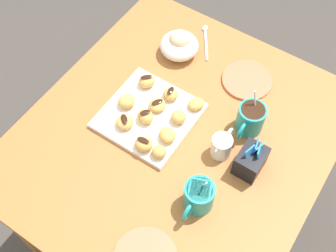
{
  "coord_description": "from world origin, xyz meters",
  "views": [
    {
      "loc": [
        0.56,
        0.34,
        1.85
      ],
      "look_at": [
        -0.0,
        -0.03,
        0.76
      ],
      "focal_mm": 45.63,
      "sensor_mm": 36.0,
      "label": 1
    }
  ],
  "objects_px": {
    "pastry_plate_square": "(149,116)",
    "beignet_5": "(125,122)",
    "dining_table": "(175,156)",
    "beignet_7": "(196,104)",
    "coffee_mug_teal_right": "(198,196)",
    "beignet_4": "(167,135)",
    "coffee_mug_teal_left": "(250,118)",
    "beignet_9": "(147,81)",
    "sugar_caddy": "(251,161)",
    "saucer_coral_left": "(247,80)",
    "beignet_0": "(127,101)",
    "beignet_10": "(144,144)",
    "cream_pitcher_white": "(222,145)",
    "ice_cream_bowl": "(179,44)",
    "beignet_3": "(145,116)",
    "beignet_8": "(157,105)",
    "beignet_1": "(179,117)",
    "beignet_2": "(171,94)",
    "beignet_6": "(158,151)"
  },
  "relations": [
    {
      "from": "sugar_caddy",
      "to": "saucer_coral_left",
      "type": "relative_size",
      "value": 0.65
    },
    {
      "from": "beignet_2",
      "to": "beignet_10",
      "type": "bearing_deg",
      "value": 10.05
    },
    {
      "from": "beignet_4",
      "to": "beignet_10",
      "type": "height_order",
      "value": "beignet_10"
    },
    {
      "from": "dining_table",
      "to": "coffee_mug_teal_left",
      "type": "relative_size",
      "value": 6.69
    },
    {
      "from": "dining_table",
      "to": "beignet_7",
      "type": "relative_size",
      "value": 18.52
    },
    {
      "from": "ice_cream_bowl",
      "to": "beignet_5",
      "type": "distance_m",
      "value": 0.34
    },
    {
      "from": "cream_pitcher_white",
      "to": "beignet_5",
      "type": "xyz_separation_m",
      "value": [
        0.09,
        -0.28,
        -0.01
      ]
    },
    {
      "from": "saucer_coral_left",
      "to": "coffee_mug_teal_left",
      "type": "bearing_deg",
      "value": 28.83
    },
    {
      "from": "saucer_coral_left",
      "to": "beignet_3",
      "type": "height_order",
      "value": "beignet_3"
    },
    {
      "from": "pastry_plate_square",
      "to": "coffee_mug_teal_left",
      "type": "relative_size",
      "value": 1.85
    },
    {
      "from": "beignet_4",
      "to": "beignet_5",
      "type": "relative_size",
      "value": 1.03
    },
    {
      "from": "dining_table",
      "to": "ice_cream_bowl",
      "type": "bearing_deg",
      "value": -148.73
    },
    {
      "from": "beignet_3",
      "to": "beignet_10",
      "type": "height_order",
      "value": "same"
    },
    {
      "from": "beignet_4",
      "to": "beignet_9",
      "type": "height_order",
      "value": "beignet_9"
    },
    {
      "from": "cream_pitcher_white",
      "to": "beignet_3",
      "type": "xyz_separation_m",
      "value": [
        0.04,
        -0.24,
        -0.0
      ]
    },
    {
      "from": "sugar_caddy",
      "to": "beignet_8",
      "type": "xyz_separation_m",
      "value": [
        -0.02,
        -0.33,
        -0.01
      ]
    },
    {
      "from": "pastry_plate_square",
      "to": "beignet_5",
      "type": "height_order",
      "value": "beignet_5"
    },
    {
      "from": "cream_pitcher_white",
      "to": "coffee_mug_teal_right",
      "type": "bearing_deg",
      "value": 8.88
    },
    {
      "from": "beignet_4",
      "to": "beignet_5",
      "type": "height_order",
      "value": "beignet_4"
    },
    {
      "from": "pastry_plate_square",
      "to": "beignet_6",
      "type": "xyz_separation_m",
      "value": [
        0.1,
        0.1,
        0.03
      ]
    },
    {
      "from": "cream_pitcher_white",
      "to": "beignet_9",
      "type": "height_order",
      "value": "cream_pitcher_white"
    },
    {
      "from": "beignet_8",
      "to": "beignet_1",
      "type": "bearing_deg",
      "value": 87.61
    },
    {
      "from": "coffee_mug_teal_left",
      "to": "beignet_8",
      "type": "height_order",
      "value": "coffee_mug_teal_left"
    },
    {
      "from": "ice_cream_bowl",
      "to": "beignet_3",
      "type": "relative_size",
      "value": 2.45
    },
    {
      "from": "coffee_mug_teal_left",
      "to": "cream_pitcher_white",
      "type": "bearing_deg",
      "value": -12.83
    },
    {
      "from": "beignet_0",
      "to": "beignet_10",
      "type": "height_order",
      "value": "beignet_10"
    },
    {
      "from": "saucer_coral_left",
      "to": "beignet_5",
      "type": "height_order",
      "value": "beignet_5"
    },
    {
      "from": "pastry_plate_square",
      "to": "beignet_3",
      "type": "distance_m",
      "value": 0.04
    },
    {
      "from": "beignet_1",
      "to": "beignet_5",
      "type": "distance_m",
      "value": 0.16
    },
    {
      "from": "coffee_mug_teal_right",
      "to": "beignet_7",
      "type": "distance_m",
      "value": 0.31
    },
    {
      "from": "ice_cream_bowl",
      "to": "beignet_1",
      "type": "height_order",
      "value": "ice_cream_bowl"
    },
    {
      "from": "beignet_9",
      "to": "beignet_10",
      "type": "bearing_deg",
      "value": 32.93
    },
    {
      "from": "coffee_mug_teal_right",
      "to": "ice_cream_bowl",
      "type": "height_order",
      "value": "coffee_mug_teal_right"
    },
    {
      "from": "beignet_1",
      "to": "beignet_5",
      "type": "height_order",
      "value": "beignet_1"
    },
    {
      "from": "coffee_mug_teal_right",
      "to": "beignet_3",
      "type": "distance_m",
      "value": 0.3
    },
    {
      "from": "beignet_2",
      "to": "beignet_9",
      "type": "bearing_deg",
      "value": -89.91
    },
    {
      "from": "ice_cream_bowl",
      "to": "beignet_7",
      "type": "distance_m",
      "value": 0.24
    },
    {
      "from": "ice_cream_bowl",
      "to": "beignet_8",
      "type": "height_order",
      "value": "ice_cream_bowl"
    },
    {
      "from": "beignet_10",
      "to": "cream_pitcher_white",
      "type": "bearing_deg",
      "value": 122.0
    },
    {
      "from": "dining_table",
      "to": "beignet_10",
      "type": "xyz_separation_m",
      "value": [
        0.09,
        -0.05,
        0.17
      ]
    },
    {
      "from": "coffee_mug_teal_left",
      "to": "saucer_coral_left",
      "type": "relative_size",
      "value": 0.88
    },
    {
      "from": "coffee_mug_teal_left",
      "to": "beignet_9",
      "type": "relative_size",
      "value": 2.69
    },
    {
      "from": "coffee_mug_teal_left",
      "to": "beignet_10",
      "type": "bearing_deg",
      "value": -42.38
    },
    {
      "from": "beignet_6",
      "to": "beignet_4",
      "type": "bearing_deg",
      "value": -172.81
    },
    {
      "from": "pastry_plate_square",
      "to": "sugar_caddy",
      "type": "height_order",
      "value": "sugar_caddy"
    },
    {
      "from": "beignet_10",
      "to": "beignet_5",
      "type": "bearing_deg",
      "value": -108.56
    },
    {
      "from": "beignet_2",
      "to": "beignet_9",
      "type": "height_order",
      "value": "beignet_9"
    },
    {
      "from": "beignet_6",
      "to": "dining_table",
      "type": "bearing_deg",
      "value": 177.38
    },
    {
      "from": "beignet_1",
      "to": "cream_pitcher_white",
      "type": "bearing_deg",
      "value": 84.58
    },
    {
      "from": "coffee_mug_teal_right",
      "to": "beignet_7",
      "type": "relative_size",
      "value": 2.69
    }
  ]
}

